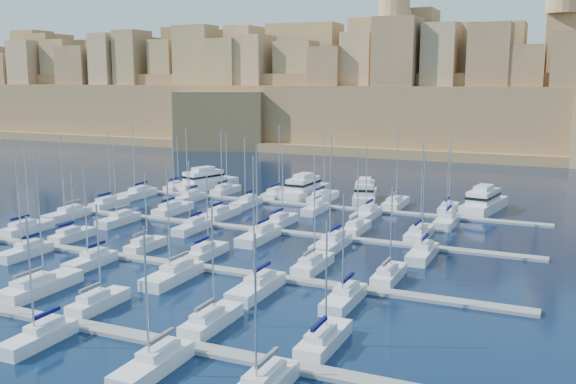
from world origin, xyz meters
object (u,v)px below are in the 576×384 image
at_px(motor_yacht_b, 304,189).
at_px(motor_yacht_c, 365,194).
at_px(motor_yacht_d, 484,202).
at_px(sailboat_4, 211,320).
at_px(sailboat_2, 40,286).
at_px(motor_yacht_a, 205,181).

xyz_separation_m(motor_yacht_b, motor_yacht_c, (13.41, -0.73, -0.00)).
bearing_deg(motor_yacht_d, sailboat_4, -103.90).
relative_size(sailboat_2, motor_yacht_b, 1.05).
relative_size(motor_yacht_a, motor_yacht_b, 1.04).
xyz_separation_m(sailboat_4, motor_yacht_b, (-19.02, 69.84, 0.99)).
relative_size(sailboat_4, motor_yacht_a, 0.81).
bearing_deg(motor_yacht_c, motor_yacht_b, 176.88).
distance_m(sailboat_2, motor_yacht_d, 79.79).
bearing_deg(motor_yacht_c, motor_yacht_a, 178.79).
bearing_deg(motor_yacht_d, motor_yacht_b, 179.69).
distance_m(sailboat_4, motor_yacht_b, 72.39).
bearing_deg(motor_yacht_b, sailboat_4, -74.76).
bearing_deg(motor_yacht_b, sailboat_2, -93.73).
bearing_deg(motor_yacht_d, motor_yacht_a, 179.75).
distance_m(sailboat_2, motor_yacht_a, 71.62).
distance_m(sailboat_2, motor_yacht_b, 68.95).
bearing_deg(motor_yacht_c, sailboat_2, -104.73).
xyz_separation_m(sailboat_4, motor_yacht_a, (-43.14, 69.90, 0.99)).
height_order(sailboat_2, motor_yacht_c, sailboat_2).
distance_m(motor_yacht_b, motor_yacht_c, 13.43).
relative_size(sailboat_2, motor_yacht_d, 1.06).
relative_size(motor_yacht_b, motor_yacht_d, 1.00).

